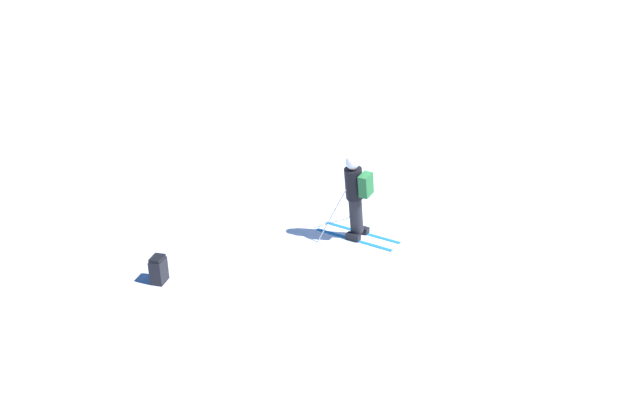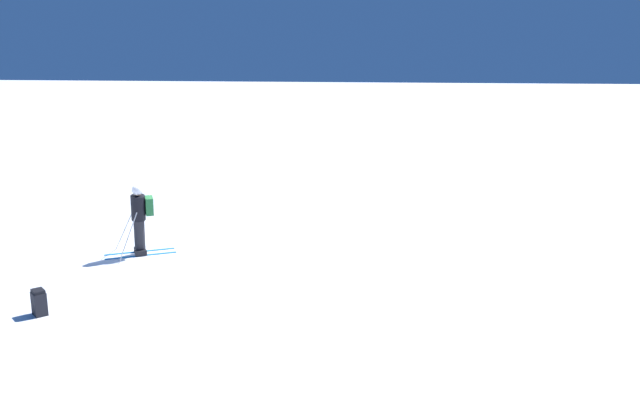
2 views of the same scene
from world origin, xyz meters
TOP-DOWN VIEW (x-y plane):
  - ground_plane at (0.00, 0.00)m, footprint 300.00×300.00m
  - skier at (0.57, 0.12)m, footprint 1.50×1.67m
  - spare_backpack at (4.39, 0.08)m, footprint 0.36×0.37m

SIDE VIEW (x-z plane):
  - ground_plane at x=0.00m, z-range 0.00..0.00m
  - spare_backpack at x=4.39m, z-range -0.01..0.49m
  - skier at x=0.57m, z-range 0.10..1.93m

